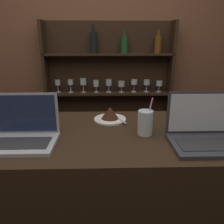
% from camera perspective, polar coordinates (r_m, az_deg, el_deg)
% --- Properties ---
extents(bar_counter, '(1.89, 0.68, 0.99)m').
position_cam_1_polar(bar_counter, '(1.44, -3.87, -23.64)').
color(bar_counter, black).
rests_on(bar_counter, ground_plane).
extents(back_wall, '(7.00, 0.06, 2.70)m').
position_cam_1_polar(back_wall, '(2.44, -3.11, 15.98)').
color(back_wall, brown).
rests_on(back_wall, ground_plane).
extents(back_shelf, '(1.35, 0.18, 1.64)m').
position_cam_1_polar(back_shelf, '(2.43, -0.69, 4.37)').
color(back_shelf, '#332114').
rests_on(back_shelf, ground_plane).
extents(laptop_near, '(0.34, 0.22, 0.22)m').
position_cam_1_polar(laptop_near, '(1.12, -22.74, -4.99)').
color(laptop_near, '#ADADB2').
rests_on(laptop_near, bar_counter).
extents(laptop_far, '(0.34, 0.24, 0.23)m').
position_cam_1_polar(laptop_far, '(1.12, 23.26, -5.11)').
color(laptop_far, '#333338').
rests_on(laptop_far, bar_counter).
extents(cake_plate, '(0.19, 0.19, 0.08)m').
position_cam_1_polar(cake_plate, '(1.32, -0.51, -0.73)').
color(cake_plate, white).
rests_on(cake_plate, bar_counter).
extents(water_glass, '(0.08, 0.08, 0.20)m').
position_cam_1_polar(water_glass, '(1.13, 8.69, -2.75)').
color(water_glass, silver).
rests_on(water_glass, bar_counter).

